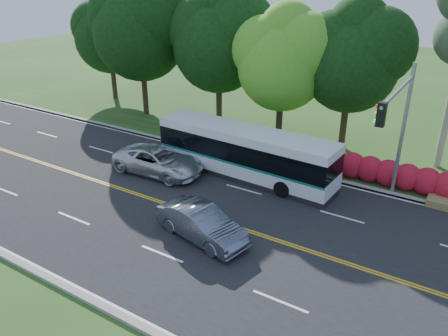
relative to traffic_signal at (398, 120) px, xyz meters
The scene contains 12 objects.
ground 9.65m from the traffic_signal, 140.23° to the right, with size 120.00×120.00×0.00m, color #254F1A.
road 9.65m from the traffic_signal, 140.23° to the right, with size 60.00×14.00×0.02m, color black.
curb_north 8.15m from the traffic_signal, 164.96° to the left, with size 60.00×0.30×0.15m, color gray.
curb_south 14.86m from the traffic_signal, 117.35° to the right, with size 60.00×0.30×0.15m, color gray.
grass_verge 8.74m from the traffic_signal, 151.03° to the left, with size 60.00×4.00×0.10m, color #254F1A.
lane_markings 9.71m from the traffic_signal, 140.63° to the right, with size 57.60×13.82×0.00m.
tree_row 13.61m from the traffic_signal, 150.00° to the left, with size 44.70×9.10×13.84m.
bougainvillea_hedge 4.86m from the traffic_signal, 75.94° to the left, with size 9.50×2.25×1.50m.
traffic_signal is the anchor object (origin of this frame).
transit_bus 8.51m from the traffic_signal, behind, with size 10.93×2.93×2.83m.
sedan 10.16m from the traffic_signal, 131.65° to the right, with size 1.58×4.54×1.50m, color slate.
suv 13.19m from the traffic_signal, 167.76° to the right, with size 2.53×5.49×1.53m, color silver.
Camera 1 is at (9.82, -15.10, 11.01)m, focal length 35.00 mm.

